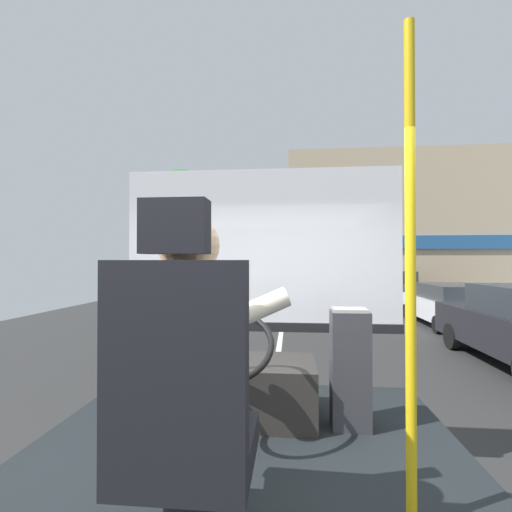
% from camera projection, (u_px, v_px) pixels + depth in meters
% --- Properties ---
extents(ground, '(18.00, 44.00, 0.06)m').
position_uv_depth(ground, '(282.00, 330.00, 10.52)').
color(ground, '#2D2D2D').
extents(driver_seat, '(0.48, 0.48, 1.31)m').
position_uv_depth(driver_seat, '(184.00, 416.00, 1.32)').
color(driver_seat, black).
rests_on(driver_seat, bus_floor).
extents(bus_driver, '(0.78, 0.57, 0.83)m').
position_uv_depth(bus_driver, '(191.00, 349.00, 1.42)').
color(bus_driver, black).
rests_on(bus_driver, driver_seat).
extents(steering_console, '(1.10, 1.01, 0.80)m').
position_uv_depth(steering_console, '(237.00, 387.00, 2.61)').
color(steering_console, '#282623').
rests_on(steering_console, bus_floor).
extents(handrail_pole, '(0.04, 0.04, 2.13)m').
position_uv_depth(handrail_pole, '(410.00, 272.00, 1.56)').
color(handrail_pole, gold).
rests_on(handrail_pole, bus_floor).
extents(fare_box, '(0.25, 0.21, 0.79)m').
position_uv_depth(fare_box, '(350.00, 368.00, 2.48)').
color(fare_box, '#333338').
rests_on(fare_box, bus_floor).
extents(windshield_panel, '(2.50, 0.08, 1.48)m').
position_uv_depth(windshield_panel, '(261.00, 268.00, 3.39)').
color(windshield_panel, silver).
extents(street_tree, '(2.70, 2.70, 5.28)m').
position_uv_depth(street_tree, '(180.00, 208.00, 13.69)').
color(street_tree, '#4C3828').
rests_on(street_tree, ground).
extents(shop_building, '(12.18, 5.09, 7.10)m').
position_uv_depth(shop_building, '(408.00, 229.00, 19.08)').
color(shop_building, tan).
rests_on(shop_building, ground).
extents(parked_car_white, '(1.90, 4.32, 1.24)m').
position_uv_depth(parked_car_white, '(451.00, 304.00, 11.06)').
color(parked_car_white, silver).
rests_on(parked_car_white, ground).
extents(parked_car_charcoal, '(1.77, 3.90, 1.47)m').
position_uv_depth(parked_car_charcoal, '(393.00, 287.00, 16.95)').
color(parked_car_charcoal, '#474C51').
rests_on(parked_car_charcoal, ground).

